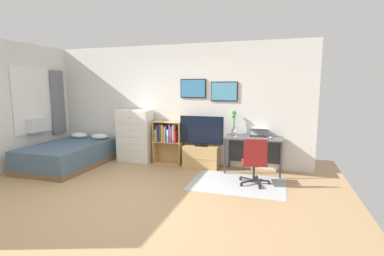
# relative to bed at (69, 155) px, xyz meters

# --- Properties ---
(ground_plane) EXTENTS (7.20, 7.20, 0.00)m
(ground_plane) POSITION_rel_bed_xyz_m (2.13, -1.37, -0.25)
(ground_plane) COLOR tan
(wall_back_with_posters) EXTENTS (6.12, 0.09, 2.70)m
(wall_back_with_posters) POSITION_rel_bed_xyz_m (2.14, 1.06, 1.10)
(wall_back_with_posters) COLOR silver
(wall_back_with_posters) RESTS_ON ground_plane
(area_rug) EXTENTS (1.70, 1.20, 0.01)m
(area_rug) POSITION_rel_bed_xyz_m (3.78, -0.06, -0.25)
(area_rug) COLOR #B2B7BC
(area_rug) RESTS_ON ground_plane
(bed) EXTENTS (1.37, 2.03, 0.63)m
(bed) POSITION_rel_bed_xyz_m (0.00, 0.00, 0.00)
(bed) COLOR brown
(bed) RESTS_ON ground_plane
(dresser) EXTENTS (0.80, 0.46, 1.23)m
(dresser) POSITION_rel_bed_xyz_m (1.24, 0.79, 0.36)
(dresser) COLOR white
(dresser) RESTS_ON ground_plane
(bookshelf) EXTENTS (0.66, 0.30, 0.97)m
(bookshelf) POSITION_rel_bed_xyz_m (2.02, 0.84, 0.35)
(bookshelf) COLOR tan
(bookshelf) RESTS_ON ground_plane
(tv_stand) EXTENTS (0.77, 0.41, 0.47)m
(tv_stand) POSITION_rel_bed_xyz_m (2.85, 0.80, -0.02)
(tv_stand) COLOR tan
(tv_stand) RESTS_ON ground_plane
(television) EXTENTS (0.97, 0.16, 0.66)m
(television) POSITION_rel_bed_xyz_m (2.85, 0.78, 0.55)
(television) COLOR black
(television) RESTS_ON tv_stand
(desk) EXTENTS (1.14, 0.56, 0.74)m
(desk) POSITION_rel_bed_xyz_m (3.98, 0.80, 0.35)
(desk) COLOR #4C4C4F
(desk) RESTS_ON ground_plane
(office_chair) EXTENTS (0.58, 0.57, 0.86)m
(office_chair) POSITION_rel_bed_xyz_m (4.07, -0.07, 0.20)
(office_chair) COLOR #232326
(office_chair) RESTS_ON ground_plane
(laptop) EXTENTS (0.40, 0.43, 0.17)m
(laptop) POSITION_rel_bed_xyz_m (4.06, 0.84, 0.55)
(laptop) COLOR #B7B7BC
(laptop) RESTS_ON desk
(computer_mouse) EXTENTS (0.06, 0.10, 0.03)m
(computer_mouse) POSITION_rel_bed_xyz_m (4.31, 0.70, 0.50)
(computer_mouse) COLOR silver
(computer_mouse) RESTS_ON desk
(bamboo_vase) EXTENTS (0.10, 0.09, 0.51)m
(bamboo_vase) POSITION_rel_bed_xyz_m (3.53, 0.92, 0.73)
(bamboo_vase) COLOR silver
(bamboo_vase) RESTS_ON desk
(wine_glass) EXTENTS (0.07, 0.07, 0.18)m
(wine_glass) POSITION_rel_bed_xyz_m (3.62, 0.65, 0.62)
(wine_glass) COLOR silver
(wine_glass) RESTS_ON desk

